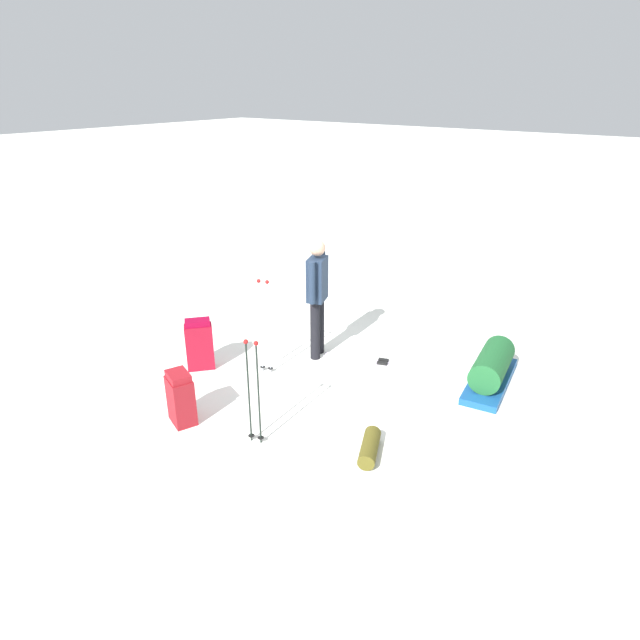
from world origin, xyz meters
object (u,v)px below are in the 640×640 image
ski_pair_near (383,363)px  gear_sled (491,368)px  sleeping_mat_rolled (370,447)px  ski_poles_planted_far (253,387)px  skier_standing (317,293)px  ski_poles_planted_near (265,322)px  backpack_bright (181,398)px  backpack_large_dark (200,345)px

ski_pair_near → gear_sled: (-1.40, -0.35, 0.21)m
ski_pair_near → sleeping_mat_rolled: 2.06m
ski_poles_planted_far → skier_standing: bearing=-71.2°
gear_sled → ski_poles_planted_near: bearing=30.1°
backpack_bright → ski_pair_near: bearing=-113.7°
gear_sled → sleeping_mat_rolled: gear_sled is taller
ski_pair_near → sleeping_mat_rolled: size_ratio=3.02×
skier_standing → backpack_large_dark: size_ratio=2.37×
sleeping_mat_rolled → skier_standing: bearing=-39.9°
skier_standing → gear_sled: 2.50m
backpack_bright → ski_poles_planted_near: ski_poles_planted_near is taller
skier_standing → sleeping_mat_rolled: skier_standing is taller
ski_pair_near → ski_poles_planted_near: 1.76m
ski_pair_near → backpack_bright: 2.85m
sleeping_mat_rolled → ski_poles_planted_far: bearing=25.6°
ski_poles_planted_near → backpack_bright: bearing=90.6°
ski_pair_near → sleeping_mat_rolled: bearing=116.6°
ski_poles_planted_far → sleeping_mat_rolled: bearing=-154.4°
backpack_large_dark → ski_poles_planted_near: 0.99m
backpack_bright → ski_poles_planted_near: size_ratio=0.48×
skier_standing → sleeping_mat_rolled: size_ratio=3.09×
backpack_large_dark → sleeping_mat_rolled: bearing=174.7°
backpack_bright → sleeping_mat_rolled: 2.20m
backpack_bright → sleeping_mat_rolled: (-2.06, -0.75, -0.22)m
backpack_large_dark → sleeping_mat_rolled: backpack_large_dark is taller
backpack_large_dark → gear_sled: backpack_large_dark is taller
sleeping_mat_rolled → ski_poles_planted_near: bearing=-19.0°
skier_standing → backpack_large_dark: 1.74m
backpack_large_dark → sleeping_mat_rolled: size_ratio=1.30×
skier_standing → ski_pair_near: size_ratio=1.02×
gear_sled → skier_standing: bearing=16.3°
skier_standing → backpack_bright: bearing=83.9°
backpack_bright → gear_sled: size_ratio=0.44×
skier_standing → backpack_large_dark: bearing=50.1°
gear_sled → sleeping_mat_rolled: 2.25m
backpack_bright → ski_poles_planted_far: size_ratio=0.52×
ski_pair_near → ski_poles_planted_near: ski_poles_planted_near is taller
gear_sled → ski_pair_near: bearing=14.1°
skier_standing → ski_poles_planted_far: bearing=108.8°
skier_standing → ski_pair_near: bearing=-160.4°
backpack_large_dark → backpack_bright: backpack_large_dark is taller
backpack_bright → ski_poles_planted_far: 1.03m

